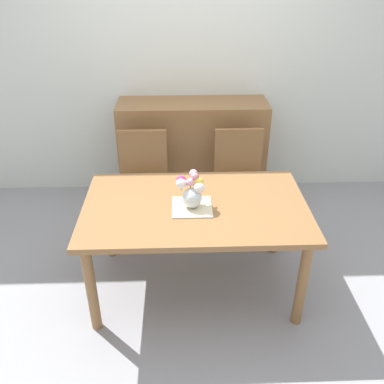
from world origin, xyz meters
name	(u,v)px	position (x,y,z in m)	size (l,w,h in m)	color
ground_plane	(195,284)	(0.00, 0.00, 0.00)	(12.00, 12.00, 0.00)	#939399
back_wall	(188,52)	(0.00, 1.60, 1.40)	(7.00, 0.10, 2.80)	silver
dining_table	(195,215)	(0.00, 0.00, 0.63)	(1.52, 0.94, 0.72)	olive
chair_left	(143,176)	(-0.42, 0.81, 0.52)	(0.42, 0.42, 0.90)	olive
chair_right	(239,174)	(0.42, 0.81, 0.52)	(0.42, 0.42, 0.90)	olive
dresser	(192,152)	(0.03, 1.33, 0.50)	(1.40, 0.47, 1.00)	olive
placemat	(192,207)	(-0.02, -0.04, 0.73)	(0.27, 0.27, 0.01)	beige
flower_vase	(191,190)	(-0.03, -0.02, 0.85)	(0.20, 0.18, 0.24)	silver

